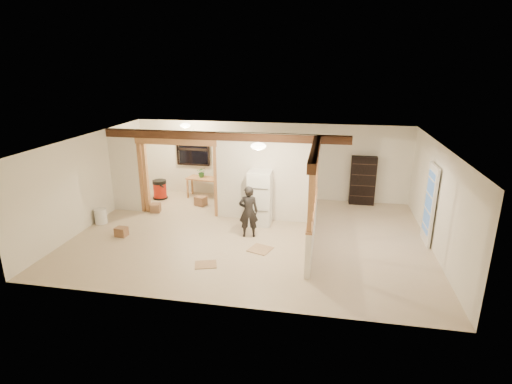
% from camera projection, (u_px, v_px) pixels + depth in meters
% --- Properties ---
extents(floor, '(9.00, 6.50, 0.01)m').
position_uv_depth(floor, '(250.00, 235.00, 10.49)').
color(floor, '#BFA98E').
rests_on(floor, ground).
extents(ceiling, '(9.00, 6.50, 0.01)m').
position_uv_depth(ceiling, '(250.00, 141.00, 9.73)').
color(ceiling, white).
extents(wall_back, '(9.00, 0.01, 2.50)m').
position_uv_depth(wall_back, '(269.00, 161.00, 13.15)').
color(wall_back, silver).
rests_on(wall_back, floor).
extents(wall_front, '(9.00, 0.01, 2.50)m').
position_uv_depth(wall_front, '(214.00, 244.00, 7.07)').
color(wall_front, silver).
rests_on(wall_front, floor).
extents(wall_left, '(0.01, 6.50, 2.50)m').
position_uv_depth(wall_left, '(89.00, 181.00, 10.89)').
color(wall_left, silver).
rests_on(wall_left, floor).
extents(wall_right, '(0.01, 6.50, 2.50)m').
position_uv_depth(wall_right, '(439.00, 200.00, 9.33)').
color(wall_right, silver).
rests_on(wall_right, floor).
extents(partition_left_stub, '(0.90, 0.12, 2.50)m').
position_uv_depth(partition_left_stub, '(125.00, 171.00, 11.93)').
color(partition_left_stub, silver).
rests_on(partition_left_stub, floor).
extents(partition_center, '(2.80, 0.12, 2.50)m').
position_uv_depth(partition_center, '(265.00, 178.00, 11.20)').
color(partition_center, silver).
rests_on(partition_center, floor).
extents(doorway_frame, '(2.46, 0.14, 2.20)m').
position_uv_depth(doorway_frame, '(178.00, 178.00, 11.69)').
color(doorway_frame, '#B37B4B').
rests_on(doorway_frame, floor).
extents(header_beam_back, '(7.00, 0.18, 0.22)m').
position_uv_depth(header_beam_back, '(223.00, 136.00, 11.06)').
color(header_beam_back, '#4A2A19').
rests_on(header_beam_back, ceiling).
extents(header_beam_right, '(0.18, 3.30, 0.22)m').
position_uv_depth(header_beam_right, '(315.00, 152.00, 9.11)').
color(header_beam_right, '#4A2A19').
rests_on(header_beam_right, ceiling).
extents(pony_wall, '(0.12, 3.20, 1.00)m').
position_uv_depth(pony_wall, '(312.00, 228.00, 9.69)').
color(pony_wall, silver).
rests_on(pony_wall, floor).
extents(stud_partition, '(0.14, 3.20, 1.32)m').
position_uv_depth(stud_partition, '(314.00, 182.00, 9.33)').
color(stud_partition, '#B37B4B').
rests_on(stud_partition, pony_wall).
extents(window_back, '(1.12, 0.10, 1.10)m').
position_uv_depth(window_back, '(193.00, 149.00, 13.43)').
color(window_back, black).
rests_on(window_back, wall_back).
extents(french_door, '(0.12, 0.86, 2.00)m').
position_uv_depth(french_door, '(430.00, 204.00, 9.79)').
color(french_door, white).
rests_on(french_door, floor).
extents(ceiling_dome_main, '(0.36, 0.36, 0.16)m').
position_uv_depth(ceiling_dome_main, '(258.00, 146.00, 9.21)').
color(ceiling_dome_main, '#FFEABF').
rests_on(ceiling_dome_main, ceiling).
extents(ceiling_dome_util, '(0.32, 0.32, 0.14)m').
position_uv_depth(ceiling_dome_util, '(185.00, 125.00, 12.32)').
color(ceiling_dome_util, '#FFEABF').
rests_on(ceiling_dome_util, ceiling).
extents(hanging_bulb, '(0.07, 0.07, 0.07)m').
position_uv_depth(hanging_bulb, '(194.00, 140.00, 11.67)').
color(hanging_bulb, '#FFD88C').
rests_on(hanging_bulb, ceiling).
extents(refrigerator, '(0.63, 0.61, 1.53)m').
position_uv_depth(refrigerator, '(260.00, 198.00, 11.02)').
color(refrigerator, silver).
rests_on(refrigerator, floor).
extents(woman, '(0.55, 0.42, 1.37)m').
position_uv_depth(woman, '(249.00, 212.00, 10.21)').
color(woman, black).
rests_on(woman, floor).
extents(work_table, '(1.13, 0.68, 0.67)m').
position_uv_depth(work_table, '(204.00, 187.00, 13.40)').
color(work_table, '#B37B4B').
rests_on(work_table, floor).
extents(potted_plant, '(0.38, 0.35, 0.35)m').
position_uv_depth(potted_plant, '(202.00, 172.00, 13.30)').
color(potted_plant, '#25551F').
rests_on(potted_plant, work_table).
extents(shop_vac, '(0.56, 0.56, 0.64)m').
position_uv_depth(shop_vac, '(160.00, 189.00, 13.24)').
color(shop_vac, '#A41C0D').
rests_on(shop_vac, floor).
extents(bookshelf, '(0.78, 0.26, 1.56)m').
position_uv_depth(bookshelf, '(363.00, 181.00, 12.59)').
color(bookshelf, black).
rests_on(bookshelf, floor).
extents(bucket, '(0.42, 0.42, 0.43)m').
position_uv_depth(bucket, '(101.00, 216.00, 11.21)').
color(bucket, white).
rests_on(bucket, floor).
extents(box_util_a, '(0.40, 0.37, 0.28)m').
position_uv_depth(box_util_a, '(201.00, 201.00, 12.67)').
color(box_util_a, '#8F6445').
rests_on(box_util_a, floor).
extents(box_util_b, '(0.33, 0.33, 0.26)m').
position_uv_depth(box_util_b, '(156.00, 208.00, 12.09)').
color(box_util_b, '#8F6445').
rests_on(box_util_b, floor).
extents(box_front, '(0.32, 0.27, 0.24)m').
position_uv_depth(box_front, '(121.00, 232.00, 10.40)').
color(box_front, '#8F6445').
rests_on(box_front, floor).
extents(floor_panel_near, '(0.64, 0.64, 0.02)m').
position_uv_depth(floor_panel_near, '(260.00, 249.00, 9.66)').
color(floor_panel_near, tan).
rests_on(floor_panel_near, floor).
extents(floor_panel_far, '(0.58, 0.51, 0.02)m').
position_uv_depth(floor_panel_far, '(206.00, 264.00, 8.93)').
color(floor_panel_far, tan).
rests_on(floor_panel_far, floor).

